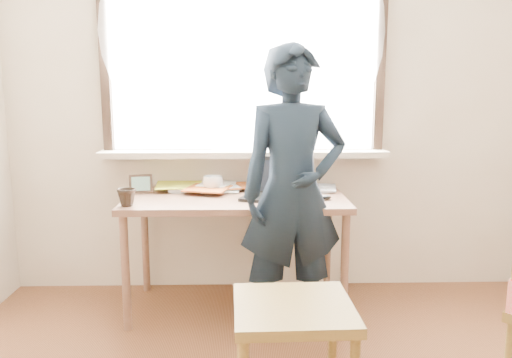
{
  "coord_description": "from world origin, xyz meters",
  "views": [
    {
      "loc": [
        -0.2,
        -1.3,
        1.33
      ],
      "look_at": [
        -0.15,
        0.95,
        0.93
      ],
      "focal_mm": 35.0,
      "sensor_mm": 36.0,
      "label": 1
    }
  ],
  "objects_px": {
    "laptop": "(275,189)",
    "mug_dark": "(127,198)",
    "desk": "(236,208)",
    "mug_white": "(213,184)",
    "work_chair": "(293,322)",
    "person": "(293,192)"
  },
  "relations": [
    {
      "from": "laptop",
      "to": "mug_white",
      "type": "xyz_separation_m",
      "value": [
        -0.38,
        0.19,
        -0.01
      ]
    },
    {
      "from": "mug_dark",
      "to": "mug_white",
      "type": "bearing_deg",
      "value": 40.58
    },
    {
      "from": "work_chair",
      "to": "person",
      "type": "height_order",
      "value": "person"
    },
    {
      "from": "person",
      "to": "laptop",
      "type": "bearing_deg",
      "value": 97.48
    },
    {
      "from": "work_chair",
      "to": "desk",
      "type": "bearing_deg",
      "value": 103.12
    },
    {
      "from": "laptop",
      "to": "person",
      "type": "distance_m",
      "value": 0.28
    },
    {
      "from": "work_chair",
      "to": "person",
      "type": "distance_m",
      "value": 0.84
    },
    {
      "from": "desk",
      "to": "mug_dark",
      "type": "xyz_separation_m",
      "value": [
        -0.6,
        -0.23,
        0.12
      ]
    },
    {
      "from": "work_chair",
      "to": "person",
      "type": "bearing_deg",
      "value": 84.79
    },
    {
      "from": "desk",
      "to": "work_chair",
      "type": "bearing_deg",
      "value": -76.88
    },
    {
      "from": "desk",
      "to": "laptop",
      "type": "distance_m",
      "value": 0.27
    },
    {
      "from": "laptop",
      "to": "mug_dark",
      "type": "distance_m",
      "value": 0.85
    },
    {
      "from": "desk",
      "to": "person",
      "type": "height_order",
      "value": "person"
    },
    {
      "from": "mug_white",
      "to": "mug_dark",
      "type": "relative_size",
      "value": 1.22
    },
    {
      "from": "desk",
      "to": "mug_white",
      "type": "relative_size",
      "value": 10.4
    },
    {
      "from": "person",
      "to": "mug_white",
      "type": "bearing_deg",
      "value": 125.37
    },
    {
      "from": "desk",
      "to": "mug_dark",
      "type": "height_order",
      "value": "mug_dark"
    },
    {
      "from": "mug_dark",
      "to": "work_chair",
      "type": "height_order",
      "value": "mug_dark"
    },
    {
      "from": "desk",
      "to": "work_chair",
      "type": "xyz_separation_m",
      "value": [
        0.24,
        -1.05,
        -0.22
      ]
    },
    {
      "from": "mug_white",
      "to": "mug_dark",
      "type": "distance_m",
      "value": 0.6
    },
    {
      "from": "mug_dark",
      "to": "desk",
      "type": "bearing_deg",
      "value": 21.16
    },
    {
      "from": "mug_dark",
      "to": "person",
      "type": "bearing_deg",
      "value": -4.36
    }
  ]
}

